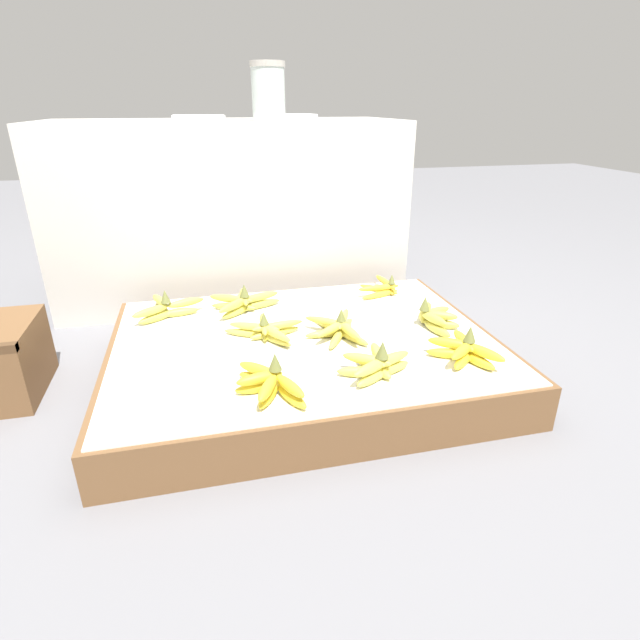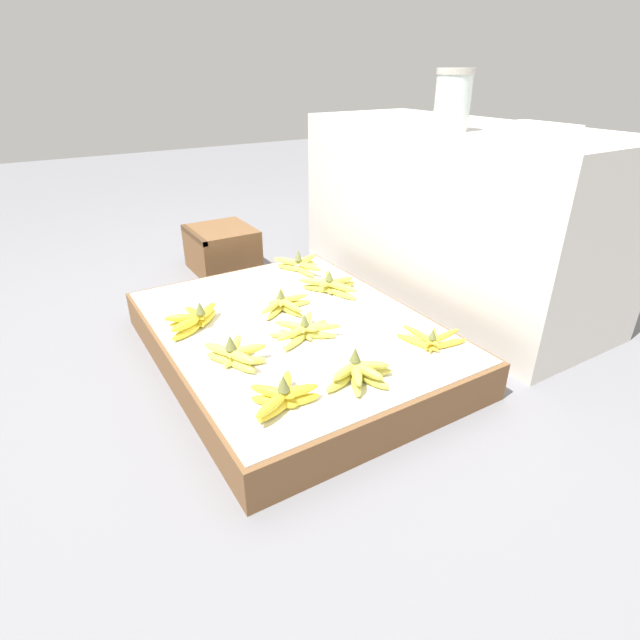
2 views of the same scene
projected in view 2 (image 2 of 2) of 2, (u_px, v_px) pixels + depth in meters
name	position (u px, v px, depth m)	size (l,w,h in m)	color
ground_plane	(293.00, 356.00, 1.80)	(10.00, 10.00, 0.00)	slate
display_platform	(293.00, 340.00, 1.76)	(1.14, 0.87, 0.13)	brown
back_vendor_table	(451.00, 214.00, 2.13)	(1.42, 0.58, 0.73)	beige
wooden_crate	(222.00, 249.00, 2.50)	(0.32, 0.30, 0.22)	brown
banana_bunch_front_midleft	(194.00, 319.00, 1.69)	(0.17, 0.21, 0.10)	yellow
banana_bunch_front_midright	(235.00, 354.00, 1.49)	(0.21, 0.17, 0.10)	#DBCC4C
banana_bunch_front_right	(282.00, 396.00, 1.30)	(0.17, 0.21, 0.10)	yellow
banana_bunch_middle_midleft	(283.00, 303.00, 1.82)	(0.24, 0.23, 0.09)	#DBCC4C
banana_bunch_middle_midright	(304.00, 330.00, 1.64)	(0.18, 0.24, 0.09)	#DBCC4C
banana_bunch_middle_right	(360.00, 374.00, 1.39)	(0.13, 0.23, 0.10)	gold
banana_bunch_back_left	(300.00, 265.00, 2.15)	(0.23, 0.19, 0.10)	gold
banana_bunch_back_midleft	(331.00, 285.00, 1.96)	(0.25, 0.23, 0.10)	gold
banana_bunch_back_right	(432.00, 339.00, 1.59)	(0.16, 0.18, 0.08)	gold
glass_jar	(453.00, 100.00, 1.70)	(0.13, 0.13, 0.20)	silver
foam_tray_white	(444.00, 119.00, 2.04)	(0.20, 0.17, 0.02)	white
foam_tray_dark	(538.00, 126.00, 1.81)	(0.25, 0.18, 0.02)	white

